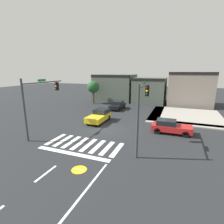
% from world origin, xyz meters
% --- Properties ---
extents(ground_plane, '(120.00, 120.00, 0.00)m').
position_xyz_m(ground_plane, '(0.00, 0.00, 0.00)').
color(ground_plane, '#232628').
extents(crosswalk_near, '(6.91, 2.91, 0.01)m').
position_xyz_m(crosswalk_near, '(0.00, -4.50, 0.00)').
color(crosswalk_near, silver).
rests_on(crosswalk_near, ground_plane).
extents(lane_markings, '(6.80, 24.25, 0.01)m').
position_xyz_m(lane_markings, '(1.06, -12.74, 0.00)').
color(lane_markings, white).
rests_on(lane_markings, ground_plane).
extents(bike_detector_marking, '(1.06, 1.06, 0.01)m').
position_xyz_m(bike_detector_marking, '(1.82, -8.32, 0.00)').
color(bike_detector_marking, yellow).
rests_on(bike_detector_marking, ground_plane).
extents(curb_corner_northeast, '(10.00, 10.60, 0.15)m').
position_xyz_m(curb_corner_northeast, '(8.49, 9.42, 0.07)').
color(curb_corner_northeast, '#9E998E').
rests_on(curb_corner_northeast, ground_plane).
extents(storefront_row, '(23.72, 6.85, 6.41)m').
position_xyz_m(storefront_row, '(1.75, 19.23, 2.94)').
color(storefront_row, '#4C564C').
rests_on(storefront_row, ground_plane).
extents(traffic_signal_southeast, '(0.32, 4.66, 5.77)m').
position_xyz_m(traffic_signal_southeast, '(5.10, -3.63, 4.02)').
color(traffic_signal_southeast, '#383A3D').
rests_on(traffic_signal_southeast, ground_plane).
extents(traffic_signal_southwest, '(0.32, 5.72, 5.96)m').
position_xyz_m(traffic_signal_southwest, '(-5.44, -3.70, 4.11)').
color(traffic_signal_southwest, '#383A3D').
rests_on(traffic_signal_southwest, ground_plane).
extents(car_red, '(4.12, 1.77, 1.46)m').
position_xyz_m(car_red, '(7.25, 1.42, 0.75)').
color(car_red, red).
rests_on(car_red, ground_plane).
extents(car_black, '(1.75, 4.37, 1.45)m').
position_xyz_m(car_black, '(-2.04, 10.66, 0.74)').
color(car_black, black).
rests_on(car_black, ground_plane).
extents(car_yellow, '(1.94, 4.25, 1.59)m').
position_xyz_m(car_yellow, '(-1.77, 2.56, 0.80)').
color(car_yellow, gold).
rests_on(car_yellow, ground_plane).
extents(roadside_tree, '(2.43, 2.43, 4.62)m').
position_xyz_m(roadside_tree, '(-8.50, 14.00, 3.35)').
color(roadside_tree, '#4C3823').
rests_on(roadside_tree, ground_plane).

